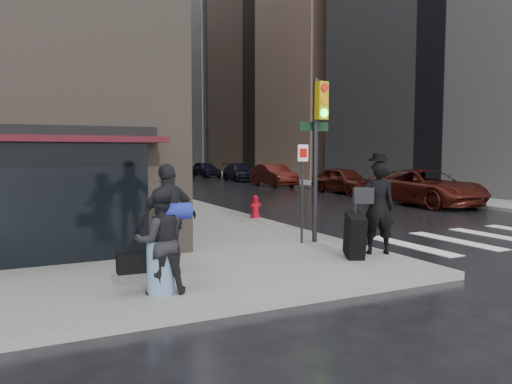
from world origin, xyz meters
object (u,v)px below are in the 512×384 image
parked_car_1 (344,180)px  parked_car_0 (425,187)px  traffic_light (317,137)px  parked_car_4 (205,169)px  parked_car_3 (240,172)px  man_overcoat (373,212)px  parked_car_2 (274,175)px  man_jeans (159,241)px  man_greycoat (169,219)px  parked_car_5 (184,167)px  fire_hydrant (255,208)px

parked_car_1 → parked_car_0: bearing=-97.8°
traffic_light → parked_car_4: bearing=68.0°
parked_car_3 → parked_car_4: 6.74m
man_overcoat → parked_car_2: (9.00, 21.41, -0.35)m
man_jeans → parked_car_3: bearing=-114.3°
parked_car_3 → parked_car_1: bearing=-82.3°
parked_car_1 → traffic_light: bearing=-132.1°
parked_car_0 → man_greycoat: bearing=-151.8°
parked_car_2 → man_greycoat: bearing=-120.7°
parked_car_5 → traffic_light: bearing=-102.4°
traffic_light → fire_hydrant: (0.66, 4.79, -2.27)m
parked_car_3 → fire_hydrant: bearing=-107.2°
parked_car_2 → parked_car_5: 20.17m
traffic_light → parked_car_3: size_ratio=0.84×
man_overcoat → parked_car_4: (9.04, 34.85, -0.38)m
fire_hydrant → parked_car_5: parked_car_5 is taller
parked_car_1 → parked_car_4: parked_car_1 is taller
man_overcoat → fire_hydrant: bearing=-69.4°
man_overcoat → parked_car_3: size_ratio=0.47×
man_jeans → traffic_light: traffic_light is taller
parked_car_4 → man_jeans: bearing=-115.3°
man_greycoat → parked_car_4: size_ratio=0.48×
traffic_light → parked_car_4: size_ratio=0.96×
man_overcoat → fire_hydrant: (0.36, 6.59, -0.61)m
parked_car_1 → man_overcoat: bearing=-127.7°
parked_car_5 → fire_hydrant: bearing=-103.1°
man_overcoat → parked_car_2: 23.23m
man_greycoat → parked_car_5: 43.43m
man_jeans → traffic_light: (4.69, 2.70, 1.76)m
fire_hydrant → parked_car_5: 36.09m
parked_car_1 → parked_car_5: (-0.74, 26.89, -0.08)m
man_greycoat → parked_car_0: size_ratio=0.36×
parked_car_1 → parked_car_3: 13.45m
fire_hydrant → parked_car_2: 17.16m
man_overcoat → parked_car_4: man_overcoat is taller
parked_car_4 → parked_car_5: 6.73m
fire_hydrant → parked_car_1: parked_car_1 is taller
man_jeans → man_greycoat: (0.52, 1.25, 0.17)m
man_jeans → parked_car_2: size_ratio=0.37×
fire_hydrant → parked_car_4: (8.68, 28.26, 0.23)m
parked_car_0 → parked_car_5: size_ratio=1.40×
traffic_light → parked_car_0: (9.75, 6.16, -1.96)m
parked_car_0 → parked_car_4: size_ratio=1.36×
man_overcoat → parked_car_0: bearing=-116.2°
man_greycoat → parked_car_3: size_ratio=0.42×
man_greycoat → parked_car_5: man_greycoat is taller
fire_hydrant → parked_car_3: 23.42m
fire_hydrant → man_jeans: bearing=-125.6°
man_jeans → parked_car_5: size_ratio=0.41×
man_greycoat → parked_car_5: size_ratio=0.50×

